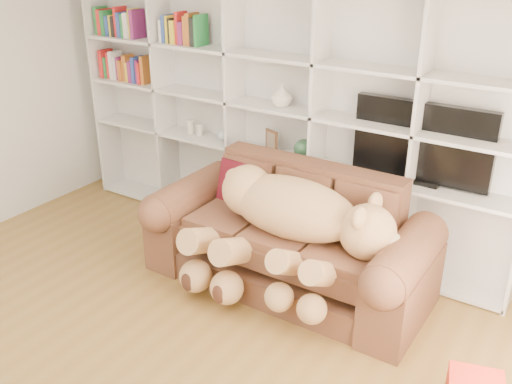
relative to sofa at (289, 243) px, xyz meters
The scene contains 13 objects.
floor 1.78m from the sofa, 108.44° to the right, with size 5.00×5.00×0.00m, color brown.
wall_back 1.41m from the sofa, 122.90° to the left, with size 5.00×0.02×2.70m, color silver.
bookshelf 1.42m from the sofa, 137.95° to the left, with size 4.43×0.35×2.40m.
sofa is the anchor object (origin of this frame).
teddy_bear 0.37m from the sofa, 67.46° to the right, with size 1.63×0.92×0.94m.
throw_pillow 0.71m from the sofa, 164.80° to the left, with size 0.41×0.13×0.41m, color maroon.
tv 1.34m from the sofa, 41.71° to the left, with size 1.12×0.18×0.66m.
picture_frame 1.07m from the sofa, 131.83° to the left, with size 0.16×0.03×0.20m, color brown.
green_vase 0.91m from the sofa, 110.61° to the left, with size 0.18×0.18×0.18m, color #31603E.
figurine_tall 1.78m from the sofa, 157.08° to the left, with size 0.07×0.07×0.15m, color beige.
figurine_short 1.67m from the sofa, 155.49° to the left, with size 0.07×0.07×0.12m, color beige.
snow_globe 1.43m from the sofa, 150.41° to the left, with size 0.09×0.09×0.09m, color silver.
shelf_vase 1.33m from the sofa, 126.67° to the left, with size 0.19×0.19×0.20m, color silver.
Camera 1 is at (2.58, -1.98, 2.71)m, focal length 40.00 mm.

